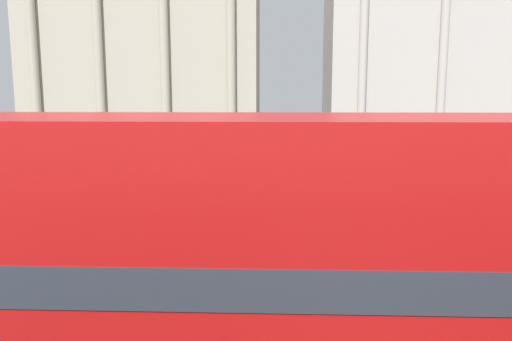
{
  "coord_description": "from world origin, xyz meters",
  "views": [
    {
      "loc": [
        -1.17,
        -2.17,
        4.46
      ],
      "look_at": [
        -1.84,
        15.82,
        1.68
      ],
      "focal_mm": 35.0,
      "sensor_mm": 36.0,
      "label": 1
    }
  ],
  "objects_px": {
    "plaza_building_left": "(146,33)",
    "traffic_light_near": "(284,166)",
    "plaza_building_right": "(465,24)",
    "car_white": "(211,165)",
    "pedestrian_blue": "(429,149)",
    "traffic_light_mid": "(313,145)",
    "pedestrian_black": "(175,162)",
    "pedestrian_red": "(296,189)",
    "double_decker_bus": "(376,270)",
    "pedestrian_grey": "(102,176)"
  },
  "relations": [
    {
      "from": "double_decker_bus",
      "to": "traffic_light_near",
      "type": "xyz_separation_m",
      "value": [
        -0.97,
        7.74,
        0.16
      ]
    },
    {
      "from": "pedestrian_red",
      "to": "pedestrian_blue",
      "type": "xyz_separation_m",
      "value": [
        9.12,
        14.42,
        -0.07
      ]
    },
    {
      "from": "plaza_building_right",
      "to": "car_white",
      "type": "height_order",
      "value": "plaza_building_right"
    },
    {
      "from": "traffic_light_near",
      "to": "pedestrian_grey",
      "type": "distance_m",
      "value": 11.0
    },
    {
      "from": "double_decker_bus",
      "to": "pedestrian_black",
      "type": "bearing_deg",
      "value": 109.06
    },
    {
      "from": "plaza_building_right",
      "to": "pedestrian_red",
      "type": "bearing_deg",
      "value": -116.54
    },
    {
      "from": "plaza_building_right",
      "to": "pedestrian_black",
      "type": "xyz_separation_m",
      "value": [
        -26.74,
        -34.51,
        -11.33
      ]
    },
    {
      "from": "pedestrian_black",
      "to": "traffic_light_near",
      "type": "bearing_deg",
      "value": -123.22
    },
    {
      "from": "traffic_light_near",
      "to": "car_white",
      "type": "relative_size",
      "value": 0.91
    },
    {
      "from": "plaza_building_right",
      "to": "car_white",
      "type": "xyz_separation_m",
      "value": [
        -25.02,
        -33.32,
        -11.64
      ]
    },
    {
      "from": "plaza_building_left",
      "to": "traffic_light_near",
      "type": "bearing_deg",
      "value": -71.22
    },
    {
      "from": "traffic_light_mid",
      "to": "pedestrian_red",
      "type": "relative_size",
      "value": 2.01
    },
    {
      "from": "pedestrian_blue",
      "to": "plaza_building_left",
      "type": "bearing_deg",
      "value": 115.72
    },
    {
      "from": "double_decker_bus",
      "to": "pedestrian_blue",
      "type": "relative_size",
      "value": 6.52
    },
    {
      "from": "plaza_building_right",
      "to": "traffic_light_near",
      "type": "distance_m",
      "value": 51.62
    },
    {
      "from": "plaza_building_right",
      "to": "traffic_light_near",
      "type": "height_order",
      "value": "plaza_building_right"
    },
    {
      "from": "traffic_light_mid",
      "to": "pedestrian_black",
      "type": "xyz_separation_m",
      "value": [
        -6.68,
        4.48,
        -1.38
      ]
    },
    {
      "from": "pedestrian_red",
      "to": "traffic_light_mid",
      "type": "bearing_deg",
      "value": 116.79
    },
    {
      "from": "car_white",
      "to": "pedestrian_blue",
      "type": "height_order",
      "value": "pedestrian_blue"
    },
    {
      "from": "pedestrian_red",
      "to": "pedestrian_grey",
      "type": "xyz_separation_m",
      "value": [
        -8.31,
        3.44,
        -0.14
      ]
    },
    {
      "from": "pedestrian_red",
      "to": "pedestrian_grey",
      "type": "distance_m",
      "value": 8.99
    },
    {
      "from": "double_decker_bus",
      "to": "plaza_building_left",
      "type": "xyz_separation_m",
      "value": [
        -15.7,
        51.06,
        8.78
      ]
    },
    {
      "from": "plaza_building_right",
      "to": "car_white",
      "type": "relative_size",
      "value": 7.55
    },
    {
      "from": "pedestrian_red",
      "to": "pedestrian_blue",
      "type": "bearing_deg",
      "value": 100.66
    },
    {
      "from": "traffic_light_near",
      "to": "car_white",
      "type": "height_order",
      "value": "traffic_light_near"
    },
    {
      "from": "pedestrian_grey",
      "to": "pedestrian_black",
      "type": "height_order",
      "value": "pedestrian_black"
    },
    {
      "from": "pedestrian_black",
      "to": "pedestrian_red",
      "type": "bearing_deg",
      "value": -109.4
    },
    {
      "from": "plaza_building_left",
      "to": "pedestrian_black",
      "type": "bearing_deg",
      "value": -73.61
    },
    {
      "from": "plaza_building_right",
      "to": "pedestrian_blue",
      "type": "distance_m",
      "value": 31.88
    },
    {
      "from": "plaza_building_left",
      "to": "car_white",
      "type": "distance_m",
      "value": 34.27
    },
    {
      "from": "plaza_building_right",
      "to": "traffic_light_mid",
      "type": "xyz_separation_m",
      "value": [
        -20.06,
        -38.99,
        -9.95
      ]
    },
    {
      "from": "traffic_light_near",
      "to": "pedestrian_black",
      "type": "height_order",
      "value": "traffic_light_near"
    },
    {
      "from": "traffic_light_near",
      "to": "traffic_light_mid",
      "type": "xyz_separation_m",
      "value": [
        1.33,
        6.95,
        -0.12
      ]
    },
    {
      "from": "car_white",
      "to": "pedestrian_grey",
      "type": "height_order",
      "value": "pedestrian_grey"
    },
    {
      "from": "plaza_building_left",
      "to": "pedestrian_red",
      "type": "relative_size",
      "value": 14.21
    },
    {
      "from": "car_white",
      "to": "pedestrian_red",
      "type": "xyz_separation_m",
      "value": [
        4.15,
        -8.46,
        0.35
      ]
    },
    {
      "from": "pedestrian_black",
      "to": "double_decker_bus",
      "type": "bearing_deg",
      "value": -130.06
    },
    {
      "from": "plaza_building_left",
      "to": "plaza_building_right",
      "type": "height_order",
      "value": "plaza_building_right"
    },
    {
      "from": "traffic_light_mid",
      "to": "pedestrian_grey",
      "type": "relative_size",
      "value": 2.27
    },
    {
      "from": "plaza_building_left",
      "to": "traffic_light_mid",
      "type": "xyz_separation_m",
      "value": [
        16.06,
        -36.37,
        -8.74
      ]
    },
    {
      "from": "pedestrian_grey",
      "to": "pedestrian_blue",
      "type": "xyz_separation_m",
      "value": [
        17.43,
        10.98,
        0.06
      ]
    },
    {
      "from": "plaza_building_left",
      "to": "traffic_light_near",
      "type": "distance_m",
      "value": 46.56
    },
    {
      "from": "traffic_light_near",
      "to": "pedestrian_red",
      "type": "relative_size",
      "value": 2.12
    },
    {
      "from": "plaza_building_right",
      "to": "pedestrian_black",
      "type": "relative_size",
      "value": 18.22
    },
    {
      "from": "pedestrian_red",
      "to": "pedestrian_blue",
      "type": "height_order",
      "value": "pedestrian_red"
    },
    {
      "from": "plaza_building_right",
      "to": "traffic_light_near",
      "type": "xyz_separation_m",
      "value": [
        -21.39,
        -45.94,
        -9.83
      ]
    },
    {
      "from": "traffic_light_near",
      "to": "pedestrian_blue",
      "type": "relative_size",
      "value": 2.26
    },
    {
      "from": "traffic_light_near",
      "to": "car_white",
      "type": "bearing_deg",
      "value": 106.04
    },
    {
      "from": "double_decker_bus",
      "to": "pedestrian_grey",
      "type": "distance_m",
      "value": 17.73
    },
    {
      "from": "car_white",
      "to": "traffic_light_mid",
      "type": "bearing_deg",
      "value": 102.36
    }
  ]
}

